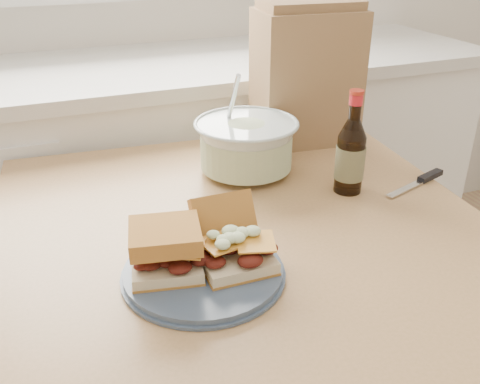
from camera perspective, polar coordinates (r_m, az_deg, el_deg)
name	(u,v)px	position (r m, az deg, el deg)	size (l,w,h in m)	color
cabinet_run	(134,198)	(1.90, -11.26, -0.68)	(2.50, 0.64, 0.94)	white
dining_table	(245,276)	(1.11, 0.49, -8.97)	(1.05, 1.05, 0.80)	tan
plate	(203,272)	(0.91, -3.92, -8.49)	(0.27, 0.27, 0.02)	#415169
sandwich_left	(166,249)	(0.88, -7.91, -6.09)	(0.13, 0.12, 0.08)	beige
sandwich_right	(232,241)	(0.91, -0.87, -5.30)	(0.12, 0.16, 0.10)	beige
coleslaw_bowl	(246,148)	(1.25, 0.66, 4.76)	(0.24, 0.24, 0.24)	silver
beer_bottle	(351,155)	(1.17, 11.71, 3.91)	(0.06, 0.06, 0.23)	black
knife	(424,179)	(1.29, 19.04, 1.32)	(0.19, 0.08, 0.01)	silver
paper_bag	(306,78)	(1.43, 7.05, 12.03)	(0.26, 0.17, 0.34)	#9C794B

